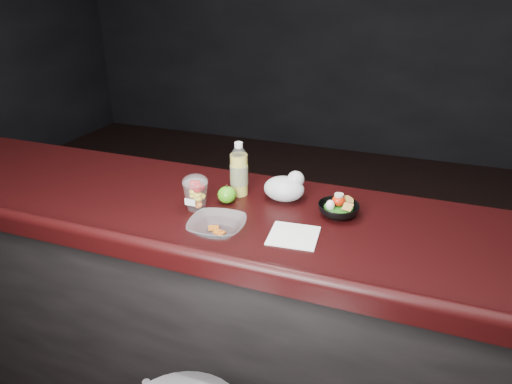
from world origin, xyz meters
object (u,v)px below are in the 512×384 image
(lemonade_bottle, at_px, (239,173))
(takeout_bowl, at_px, (217,227))
(green_apple, at_px, (227,195))
(snack_bowl, at_px, (338,209))
(fruit_cup, at_px, (196,192))

(lemonade_bottle, bearing_deg, takeout_bowl, -81.26)
(takeout_bowl, bearing_deg, green_apple, 105.63)
(snack_bowl, bearing_deg, takeout_bowl, -143.31)
(lemonade_bottle, bearing_deg, fruit_cup, -120.04)
(green_apple, xyz_separation_m, takeout_bowl, (0.06, -0.22, -0.01))
(fruit_cup, bearing_deg, lemonade_bottle, 59.96)
(lemonade_bottle, height_order, takeout_bowl, lemonade_bottle)
(snack_bowl, relative_size, takeout_bowl, 0.80)
(lemonade_bottle, distance_m, green_apple, 0.11)
(fruit_cup, height_order, green_apple, fruit_cup)
(green_apple, distance_m, takeout_bowl, 0.23)
(lemonade_bottle, bearing_deg, green_apple, -99.20)
(lemonade_bottle, xyz_separation_m, takeout_bowl, (0.05, -0.31, -0.07))
(lemonade_bottle, bearing_deg, snack_bowl, -6.69)
(fruit_cup, distance_m, takeout_bowl, 0.21)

